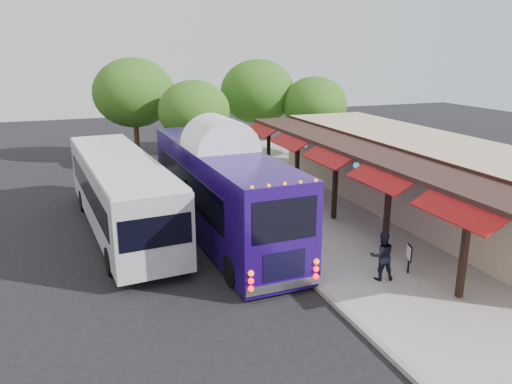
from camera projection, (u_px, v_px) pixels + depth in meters
name	position (u px, v px, depth m)	size (l,w,h in m)	color
ground	(295.00, 270.00, 18.03)	(90.00, 90.00, 0.00)	black
sidewalk	(356.00, 218.00, 23.29)	(10.00, 40.00, 0.15)	#9E9B93
curb	(257.00, 231.00, 21.62)	(0.20, 40.00, 0.16)	gray
station_shelter	(420.00, 175.00, 23.94)	(8.15, 20.00, 3.60)	tan
coach_bus	(221.00, 186.00, 20.91)	(3.06, 12.65, 4.02)	#1F0860
city_bus	(120.00, 191.00, 21.38)	(3.63, 12.41, 3.29)	gray
ped_a	(271.00, 209.00, 21.39)	(0.66, 0.43, 1.81)	black
ped_b	(382.00, 256.00, 16.74)	(0.83, 0.65, 1.71)	black
ped_c	(277.00, 176.00, 26.83)	(1.10, 0.46, 1.87)	black
ped_d	(292.00, 188.00, 24.93)	(1.08, 0.62, 1.68)	black
sign_board	(409.00, 254.00, 17.22)	(0.20, 0.46, 1.05)	black
tree_left	(194.00, 111.00, 31.57)	(4.54, 4.54, 5.81)	#382314
tree_mid	(258.00, 92.00, 36.45)	(5.43, 5.43, 6.96)	#382314
tree_right	(315.00, 104.00, 35.37)	(4.54, 4.54, 5.82)	#382314
tree_far	(134.00, 93.00, 34.28)	(5.56, 5.56, 7.12)	#382314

